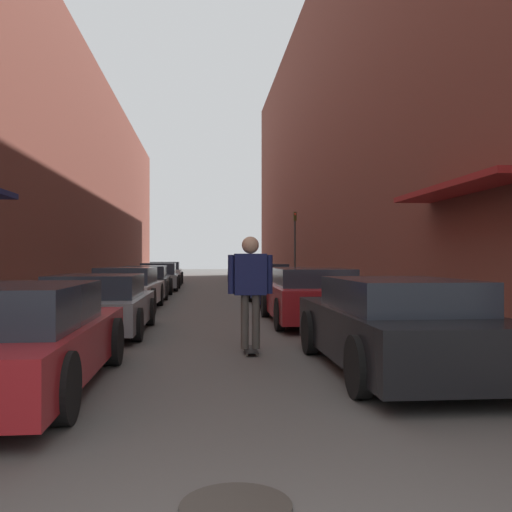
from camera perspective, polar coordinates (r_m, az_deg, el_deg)
The scene contains 20 objects.
ground at distance 22.37m, azimuth -4.76°, elevation -4.14°, with size 113.37×113.37×0.00m, color #4C4947.
curb_strip_left at distance 27.82m, azimuth -13.75°, elevation -3.24°, with size 1.80×51.53×0.12m.
curb_strip_right at distance 27.87m, azimuth 4.04°, elevation -3.24°, with size 1.80×51.53×0.12m.
building_row_left at distance 28.61m, azimuth -19.54°, elevation 7.52°, with size 4.90×51.53×10.75m.
building_row_right at distance 29.10m, azimuth 9.81°, elevation 11.96°, with size 4.90×51.53×15.33m.
parked_car_left_0 at distance 7.18m, azimuth -23.08°, elevation -7.63°, with size 1.99×4.74×1.24m.
parked_car_left_1 at distance 12.06m, azimuth -15.54°, elevation -4.73°, with size 2.04×4.09×1.20m.
parked_car_left_2 at distance 17.21m, azimuth -12.72°, elevation -3.25°, with size 1.85×4.61×1.26m.
parked_car_left_3 at distance 22.47m, azimuth -10.97°, elevation -2.56°, with size 1.88×4.76×1.23m.
parked_car_left_4 at distance 27.68m, azimuth -9.69°, elevation -2.08°, with size 1.93×4.22×1.30m.
parked_car_left_5 at distance 33.14m, azimuth -9.06°, elevation -1.73°, with size 1.95×3.99×1.31m.
parked_car_right_0 at distance 7.96m, azimuth 13.66°, elevation -6.76°, with size 1.92×4.67×1.26m.
parked_car_right_1 at distance 13.51m, azimuth 5.46°, elevation -3.99°, with size 2.01×4.66×1.29m.
parked_car_right_2 at distance 18.64m, azimuth 2.45°, elevation -3.10°, with size 1.94×4.14×1.23m.
parked_car_right_3 at distance 24.04m, azimuth 1.07°, elevation -2.38°, with size 1.85×4.22×1.29m.
parked_car_right_4 at distance 29.73m, azimuth -0.53°, elevation -1.96°, with size 1.92×4.44×1.28m.
parked_car_right_5 at distance 35.32m, azimuth -1.13°, elevation -1.65°, with size 2.01×3.99×1.31m.
skateboarder at distance 9.19m, azimuth -0.57°, elevation -2.52°, with size 0.72×0.78×1.88m.
manhole_cover at distance 3.83m, azimuth -2.03°, elevation -23.72°, with size 0.70×0.70×0.02m.
traffic_light at distance 29.90m, azimuth 3.91°, elevation 1.57°, with size 0.16×0.22×3.82m.
Camera 1 is at (-0.17, -1.71, 1.54)m, focal length 40.00 mm.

